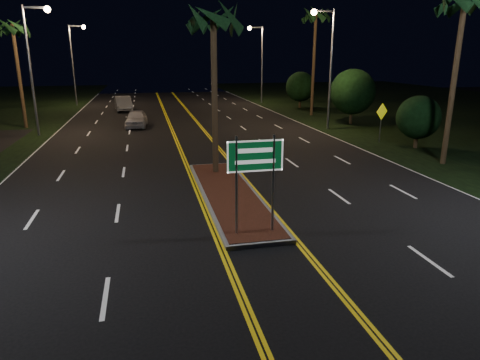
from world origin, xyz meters
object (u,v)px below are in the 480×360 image
object	(u,v)px
streetlight_left_far	(75,56)
streetlight_right_mid	(327,56)
highway_sign	(255,165)
streetlight_right_far	(259,55)
shrub_far	(300,87)
car_near	(136,117)
palm_right_far	(316,16)
palm_median	(213,19)
shrub_near	(418,118)
shrub_mid	(353,92)
median_island	(230,194)
palm_left_far	(12,27)
car_far	(123,102)
warning_sign	(381,117)
palm_right_near	(465,2)
streetlight_left_mid	(34,56)

from	to	relation	value
streetlight_left_far	streetlight_right_mid	bearing A→B (deg)	-46.03
highway_sign	streetlight_right_far	size ratio (longest dim) A/B	0.36
shrub_far	car_near	xyz separation A→B (m)	(-17.77, -9.56, -1.53)
streetlight_right_far	palm_right_far	xyz separation A→B (m)	(2.19, -12.00, 3.49)
palm_median	shrub_near	xyz separation A→B (m)	(13.50, 3.50, -5.33)
streetlight_right_mid	shrub_far	world-z (taller)	streetlight_right_mid
palm_right_far	shrub_mid	xyz separation A→B (m)	(1.20, -6.00, -6.42)
median_island	palm_left_far	size ratio (longest dim) A/B	1.16
shrub_mid	car_near	distance (m)	18.23
streetlight_right_mid	palm_median	bearing A→B (deg)	-132.70
streetlight_right_far	car_far	world-z (taller)	streetlight_right_far
streetlight_left_far	shrub_near	size ratio (longest dim) A/B	2.73
warning_sign	streetlight_right_far	bearing A→B (deg)	70.74
shrub_far	shrub_mid	bearing A→B (deg)	-89.05
streetlight_right_far	shrub_far	world-z (taller)	streetlight_right_far
car_near	warning_sign	world-z (taller)	warning_sign
highway_sign	warning_sign	distance (m)	18.13
streetlight_left_far	shrub_mid	distance (m)	31.85
median_island	car_far	size ratio (longest dim) A/B	1.96
palm_left_far	streetlight_right_far	bearing A→B (deg)	30.88
streetlight_right_far	palm_right_near	world-z (taller)	palm_right_near
streetlight_right_far	car_far	xyz separation A→B (m)	(-16.04, -4.09, -4.78)
streetlight_right_mid	shrub_near	bearing A→B (deg)	-70.16
shrub_near	car_far	bearing A→B (deg)	128.36
highway_sign	car_far	world-z (taller)	highway_sign
car_near	shrub_mid	bearing A→B (deg)	-3.30
warning_sign	palm_right_far	bearing A→B (deg)	64.78
palm_right_near	car_near	world-z (taller)	palm_right_near
streetlight_left_far	highway_sign	bearing A→B (deg)	-75.56
palm_left_far	streetlight_left_mid	bearing A→B (deg)	-61.33
streetlight_left_mid	palm_right_near	world-z (taller)	palm_right_near
car_far	car_near	bearing A→B (deg)	-89.30
car_near	palm_left_far	bearing A→B (deg)	174.45
car_far	streetlight_right_far	bearing A→B (deg)	7.76
highway_sign	palm_right_near	bearing A→B (deg)	29.95
highway_sign	shrub_far	xyz separation A→B (m)	(13.80, 33.20, -0.07)
palm_right_near	car_near	xyz separation A→B (m)	(-16.47, 16.44, -7.41)
streetlight_left_far	warning_sign	xyz separation A→B (m)	(22.83, -27.83, -3.93)
shrub_far	car_far	world-z (taller)	shrub_far
highway_sign	palm_right_far	size ratio (longest dim) A/B	0.31
palm_right_far	shrub_far	bearing A→B (deg)	80.54
streetlight_left_mid	palm_left_far	distance (m)	5.01
streetlight_right_far	car_near	bearing A→B (deg)	-133.14
palm_right_far	warning_sign	world-z (taller)	palm_right_far
streetlight_left_far	shrub_near	world-z (taller)	streetlight_left_far
streetlight_left_mid	streetlight_right_far	bearing A→B (deg)	40.30
palm_left_far	car_near	bearing A→B (deg)	-9.99
palm_median	car_far	bearing A→B (deg)	101.19
car_far	shrub_mid	bearing A→B (deg)	-42.16
warning_sign	streetlight_left_far	bearing A→B (deg)	106.55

